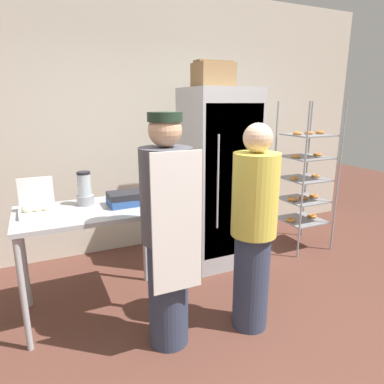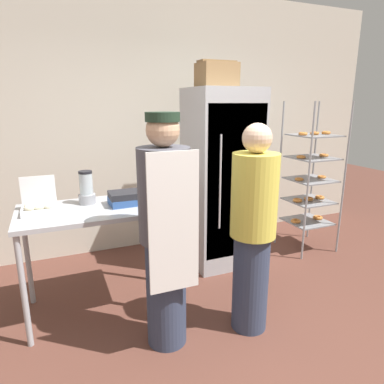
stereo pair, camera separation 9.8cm
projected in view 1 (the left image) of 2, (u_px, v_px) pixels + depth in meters
ground_plane at (253, 366)px, 2.36m from camera, size 14.00×14.00×0.00m
back_wall at (143, 124)px, 4.10m from camera, size 6.40×0.12×3.03m
refrigerator at (218, 179)px, 3.74m from camera, size 0.70×0.70×1.91m
baking_rack at (305, 179)px, 4.14m from camera, size 0.55×0.54×1.78m
prep_counter at (91, 221)px, 2.81m from camera, size 1.16×0.70×0.92m
donut_box at (37, 208)px, 2.64m from camera, size 0.27×0.23×0.27m
blender_pitcher at (85, 190)px, 2.87m from camera, size 0.14×0.14×0.28m
binder_stack at (127, 198)px, 2.89m from camera, size 0.33×0.23×0.11m
cardboard_storage_box at (213, 75)px, 3.41m from camera, size 0.38×0.30×0.25m
person_baker at (167, 232)px, 2.39m from camera, size 0.36×0.38×1.71m
person_customer at (254, 229)px, 2.60m from camera, size 0.35×0.35×1.63m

